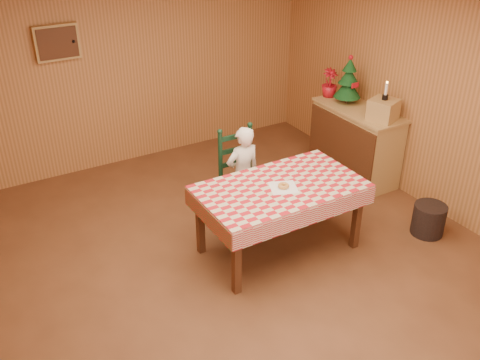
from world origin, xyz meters
name	(u,v)px	position (x,y,z in m)	size (l,w,h in m)	color
ground	(250,272)	(0.00, 0.00, 0.00)	(6.00, 6.00, 0.00)	brown
cabin_walls	(221,80)	(0.00, 0.53, 1.83)	(5.10, 6.05, 2.65)	#B0723F
dining_table	(280,193)	(0.45, 0.18, 0.69)	(1.66, 0.96, 0.77)	#4C2714
ladder_chair	(240,176)	(0.45, 0.97, 0.50)	(0.44, 0.40, 1.08)	black
seated_child	(243,174)	(0.45, 0.91, 0.56)	(0.41, 0.27, 1.12)	white
napkin	(283,188)	(0.45, 0.13, 0.77)	(0.26, 0.26, 0.00)	white
donut	(283,186)	(0.45, 0.13, 0.79)	(0.11, 0.11, 0.04)	#D1954B
shelf_unit	(355,143)	(2.22, 1.06, 0.47)	(0.54, 1.24, 0.93)	tan
crate	(383,110)	(2.23, 0.66, 1.06)	(0.30, 0.30, 0.25)	tan
christmas_tree	(348,82)	(2.23, 1.31, 1.21)	(0.34, 0.34, 0.62)	#4C2714
flower_arrangement	(330,83)	(2.18, 1.61, 1.12)	(0.21, 0.21, 0.37)	#A60F1A
candle_set	(385,94)	(2.23, 0.66, 1.24)	(0.07, 0.07, 0.22)	black
storage_bin	(429,219)	(2.04, -0.41, 0.18)	(0.35, 0.35, 0.35)	black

